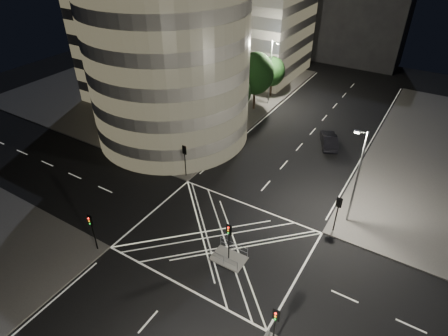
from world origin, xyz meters
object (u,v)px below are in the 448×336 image
Objects in this scene: street_lamp_left_near at (205,115)px; sedan at (329,140)px; traffic_signal_nl at (92,226)px; street_lamp_left_far at (271,71)px; traffic_signal_fr at (338,208)px; traffic_signal_island at (229,235)px; central_island at (229,258)px; traffic_signal_fl at (185,155)px; street_lamp_right_far at (357,176)px; traffic_signal_nr at (275,321)px.

street_lamp_left_near is 1.92× the size of sedan.
street_lamp_left_far reaches higher than traffic_signal_nl.
traffic_signal_fr is 10.73m from traffic_signal_island.
traffic_signal_fl reaches higher than central_island.
street_lamp_right_far is 1.92× the size of sedan.
traffic_signal_fl is 0.40× the size of street_lamp_right_far.
street_lamp_left_near reaches higher than traffic_signal_fl.
central_island is 13.91m from traffic_signal_fl.
traffic_signal_island is at bearing -49.73° from street_lamp_left_near.
street_lamp_left_near and street_lamp_right_far have the same top height.
traffic_signal_nr is at bearing -37.93° from central_island.
street_lamp_left_near is at bearing 14.61° from sedan.
street_lamp_left_near reaches higher than traffic_signal_nr.
traffic_signal_fr reaches higher than central_island.
traffic_signal_nr is 0.40× the size of street_lamp_right_far.
traffic_signal_fl is 0.77× the size of sedan.
sedan is (11.91, 15.47, -2.06)m from traffic_signal_fl.
traffic_signal_island is 17.89m from street_lamp_left_near.
street_lamp_left_near reaches higher than central_island.
traffic_signal_nr is 29.69m from sedan.
traffic_signal_fr is 1.00× the size of traffic_signal_nr.
street_lamp_left_far is at bearing 116.36° from traffic_signal_nr.
traffic_signal_fr is 29.63m from street_lamp_left_far.
street_lamp_left_far is at bearing 109.95° from central_island.
traffic_signal_nl is at bearing -89.01° from street_lamp_left_far.
sedan reaches higher than central_island.
traffic_signal_nl reaches higher than sedan.
traffic_signal_fl and traffic_signal_fr have the same top height.
central_island is 0.75× the size of traffic_signal_nr.
traffic_signal_island is (10.80, 5.30, 0.00)m from traffic_signal_nl.
traffic_signal_island is 23.89m from sedan.
street_lamp_left_far is at bearing 90.00° from street_lamp_left_near.
street_lamp_left_far is (-11.44, 31.50, 5.47)m from central_island.
sedan is at bearing 115.47° from street_lamp_right_far.
traffic_signal_fl is (-10.80, 8.30, 2.84)m from central_island.
traffic_signal_nr is (6.80, -5.30, 2.84)m from central_island.
traffic_signal_fr is at bearing -15.92° from street_lamp_left_near.
traffic_signal_fl is 1.00× the size of traffic_signal_island.
traffic_signal_fl is 13.62m from traffic_signal_island.
street_lamp_right_far is at bearing 73.89° from traffic_signal_fr.
central_island is 23.81m from sedan.
traffic_signal_nr is at bearing 0.00° from traffic_signal_nl.
street_lamp_left_far is at bearing -56.32° from sedan.
central_island is 9.08m from traffic_signal_nr.
sedan is (-5.69, 15.47, -2.06)m from traffic_signal_fr.
street_lamp_left_near is at bearing 134.13° from traffic_signal_nr.
street_lamp_right_far is 15.43m from sedan.
traffic_signal_nl is 1.00× the size of traffic_signal_island.
traffic_signal_fr is 0.40× the size of street_lamp_right_far.
sedan is (11.91, 29.07, -2.06)m from traffic_signal_nl.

